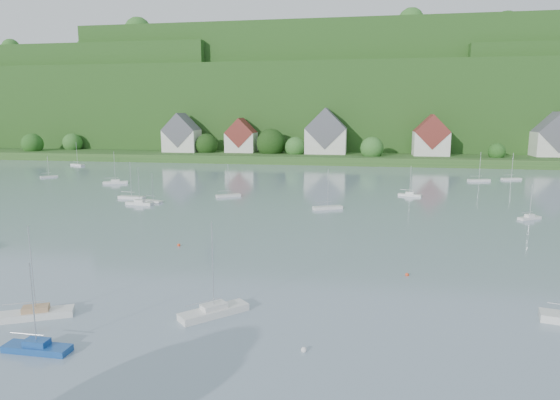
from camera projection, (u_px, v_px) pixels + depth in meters
The scene contains 14 objects.
far_shore_strip at pixel (316, 155), 207.10m from camera, with size 600.00×60.00×3.00m, color #29531F.
forested_ridge at pixel (330, 106), 269.76m from camera, with size 620.00×181.22×69.89m.
village_building_0 at pixel (182, 136), 202.43m from camera, with size 14.00×10.40×16.00m.
village_building_1 at pixel (241, 138), 200.25m from camera, with size 12.00×9.36×14.00m.
village_building_2 at pixel (326, 135), 193.07m from camera, with size 16.00×11.44×18.00m.
village_building_3 at pixel (431, 138), 184.48m from camera, with size 13.00×10.40×15.50m.
village_building_4 at pixel (555, 139), 180.69m from camera, with size 15.00×10.40×16.50m.
near_sailboat_1 at pixel (37, 347), 38.91m from camera, with size 5.49×1.56×7.40m.
near_sailboat_2 at pixel (36, 313), 45.38m from camera, with size 6.66×4.50×8.80m.
near_sailboat_3 at pixel (214, 311), 45.90m from camera, with size 6.07×6.07×9.05m.
mooring_buoy_1 at pixel (304, 351), 39.00m from camera, with size 0.49×0.49×0.49m, color silver.
mooring_buoy_2 at pixel (407, 276), 57.20m from camera, with size 0.44×0.44×0.44m, color #EC4620.
mooring_buoy_3 at pixel (179, 246), 69.98m from camera, with size 0.48×0.48×0.48m, color #EC4620.
far_sailboat_cluster at pixel (332, 187), 122.98m from camera, with size 190.05×73.20×8.71m.
Camera 1 is at (20.57, -6.83, 18.83)m, focal length 31.22 mm.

